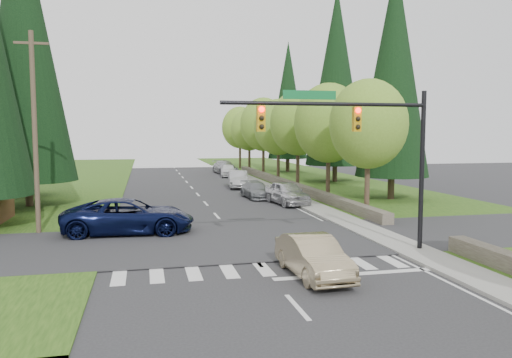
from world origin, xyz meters
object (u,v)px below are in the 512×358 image
object	(u,v)px
suv_navy	(129,216)
parked_car_e	(225,167)
parked_car_c	(238,179)
parked_car_a	(287,193)
parked_car_d	(228,170)
parked_car_b	(256,190)
sedan_champagne	(313,256)

from	to	relation	value
suv_navy	parked_car_e	xyz separation A→B (m)	(10.66, 36.26, -0.10)
parked_car_c	parked_car_e	world-z (taller)	parked_car_c
parked_car_a	parked_car_d	size ratio (longest dim) A/B	1.13
suv_navy	parked_car_d	bearing A→B (deg)	-14.62
parked_car_b	parked_car_c	bearing A→B (deg)	86.41
parked_car_e	parked_car_d	bearing A→B (deg)	-100.91
parked_car_a	parked_car_e	size ratio (longest dim) A/B	0.89
parked_car_a	parked_car_e	xyz separation A→B (m)	(0.00, 27.88, -0.03)
parked_car_b	parked_car_c	size ratio (longest dim) A/B	0.89
parked_car_c	parked_car_b	bearing A→B (deg)	-83.23
parked_car_e	parked_car_c	bearing A→B (deg)	-101.58
parked_car_a	parked_car_e	bearing A→B (deg)	82.52
parked_car_a	parked_car_d	distance (m)	23.36
sedan_champagne	parked_car_e	world-z (taller)	parked_car_e
sedan_champagne	parked_car_e	distance (m)	45.57
suv_navy	parked_car_b	xyz separation A→B (m)	(9.26, 12.09, -0.27)
suv_navy	parked_car_b	size ratio (longest dim) A/B	1.49
suv_navy	parked_car_e	distance (m)	37.80
parked_car_c	parked_car_d	xyz separation A→B (m)	(1.07, 11.97, -0.06)
sedan_champagne	parked_car_a	bearing A→B (deg)	74.13
parked_car_a	parked_car_c	size ratio (longest dim) A/B	1.00
parked_car_b	parked_car_e	world-z (taller)	parked_car_e
parked_car_d	parked_car_e	bearing A→B (deg)	93.50
parked_car_c	parked_car_e	xyz separation A→B (m)	(1.40, 16.49, -0.00)
parked_car_e	suv_navy	bearing A→B (deg)	-113.11
parked_car_b	parked_car_c	distance (m)	7.68
sedan_champagne	parked_car_a	distance (m)	17.99
parked_car_d	suv_navy	bearing A→B (deg)	-100.34
parked_car_a	parked_car_e	world-z (taller)	parked_car_a
suv_navy	parked_car_a	xyz separation A→B (m)	(10.66, 8.39, -0.07)
sedan_champagne	parked_car_d	distance (m)	41.04
sedan_champagne	parked_car_b	world-z (taller)	sedan_champagne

